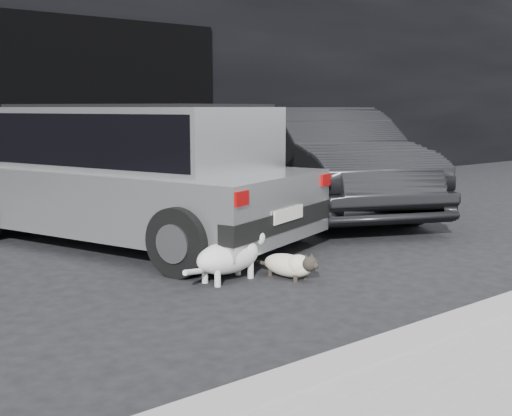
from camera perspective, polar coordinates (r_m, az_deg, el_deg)
ground at (r=5.70m, az=-6.12°, el=-4.80°), size 80.00×80.00×0.00m
building_facade at (r=11.45m, az=-18.69°, el=14.27°), size 34.00×4.00×5.00m
garage_opening at (r=9.53m, az=-14.15°, el=8.40°), size 4.00×0.10×2.60m
silver_hatchback at (r=6.51m, az=-10.87°, el=3.54°), size 2.83×4.08×1.38m
second_car at (r=8.33m, az=6.20°, el=4.25°), size 2.96×4.32×1.35m
cat_siamese at (r=5.12m, az=3.17°, el=-5.10°), size 0.28×0.68×0.24m
cat_white at (r=5.06m, az=-2.15°, el=-4.18°), size 0.88×0.36×0.41m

